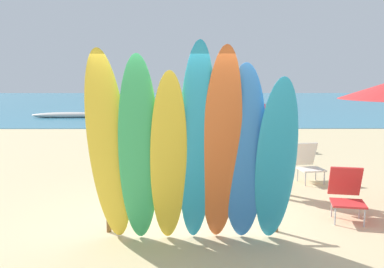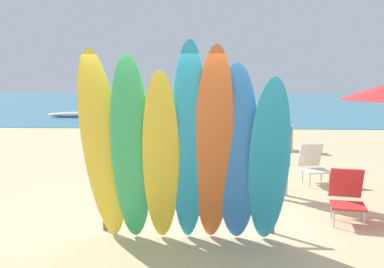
{
  "view_description": "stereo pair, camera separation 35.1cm",
  "coord_description": "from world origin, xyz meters",
  "px_view_note": "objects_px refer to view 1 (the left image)",
  "views": [
    {
      "loc": [
        -0.04,
        -5.68,
        2.23
      ],
      "look_at": [
        0.0,
        1.34,
        1.25
      ],
      "focal_mm": 38.09,
      "sensor_mm": 36.0,
      "label": 1
    },
    {
      "loc": [
        0.31,
        -5.67,
        2.23
      ],
      "look_at": [
        0.0,
        1.34,
        1.25
      ],
      "focal_mm": 38.09,
      "sensor_mm": 36.0,
      "label": 2
    }
  ],
  "objects_px": {
    "beachgoer_photographing": "(258,118)",
    "beach_chair_blue": "(346,192)",
    "beachgoer_midbeach": "(276,149)",
    "distant_boat": "(69,115)",
    "beach_chair_red": "(308,161)",
    "surfboard_rack": "(193,198)",
    "beachgoer_by_water": "(108,126)",
    "surfboard_teal_3": "(196,149)",
    "surfboard_blue_5": "(244,157)",
    "surfboard_green_1": "(139,155)",
    "surfboard_teal_6": "(276,164)",
    "surfboard_yellow_0": "(109,151)",
    "beachgoer_near_rack": "(163,136)",
    "surfboard_yellow_2": "(169,162)",
    "surfboard_orange_4": "(221,151)"
  },
  "relations": [
    {
      "from": "surfboard_yellow_0",
      "to": "surfboard_blue_5",
      "type": "xyz_separation_m",
      "value": [
        1.73,
        0.02,
        -0.08
      ]
    },
    {
      "from": "surfboard_teal_3",
      "to": "surfboard_orange_4",
      "type": "xyz_separation_m",
      "value": [
        0.32,
        0.01,
        -0.03
      ]
    },
    {
      "from": "surfboard_teal_6",
      "to": "beachgoer_near_rack",
      "type": "distance_m",
      "value": 4.59
    },
    {
      "from": "beachgoer_midbeach",
      "to": "distant_boat",
      "type": "relative_size",
      "value": 0.37
    },
    {
      "from": "surfboard_green_1",
      "to": "beachgoer_near_rack",
      "type": "bearing_deg",
      "value": 83.82
    },
    {
      "from": "beachgoer_near_rack",
      "to": "surfboard_orange_4",
      "type": "bearing_deg",
      "value": 83.83
    },
    {
      "from": "surfboard_blue_5",
      "to": "distant_boat",
      "type": "distance_m",
      "value": 18.9
    },
    {
      "from": "surfboard_green_1",
      "to": "beach_chair_blue",
      "type": "bearing_deg",
      "value": 14.95
    },
    {
      "from": "surfboard_yellow_0",
      "to": "distant_boat",
      "type": "distance_m",
      "value": 18.31
    },
    {
      "from": "surfboard_blue_5",
      "to": "surfboard_rack",
      "type": "bearing_deg",
      "value": 146.58
    },
    {
      "from": "beach_chair_red",
      "to": "surfboard_blue_5",
      "type": "bearing_deg",
      "value": -128.2
    },
    {
      "from": "surfboard_orange_4",
      "to": "surfboard_teal_6",
      "type": "height_order",
      "value": "surfboard_orange_4"
    },
    {
      "from": "surfboard_yellow_0",
      "to": "beach_chair_red",
      "type": "xyz_separation_m",
      "value": [
        3.58,
        3.46,
        -0.86
      ]
    },
    {
      "from": "surfboard_green_1",
      "to": "beachgoer_by_water",
      "type": "distance_m",
      "value": 5.53
    },
    {
      "from": "surfboard_teal_6",
      "to": "beachgoer_photographing",
      "type": "xyz_separation_m",
      "value": [
        1.1,
        7.87,
        -0.21
      ]
    },
    {
      "from": "surfboard_green_1",
      "to": "beachgoer_near_rack",
      "type": "relative_size",
      "value": 1.71
    },
    {
      "from": "surfboard_teal_3",
      "to": "beach_chair_blue",
      "type": "height_order",
      "value": "surfboard_teal_3"
    },
    {
      "from": "surfboard_orange_4",
      "to": "beachgoer_photographing",
      "type": "relative_size",
      "value": 1.71
    },
    {
      "from": "surfboard_teal_3",
      "to": "surfboard_yellow_0",
      "type": "bearing_deg",
      "value": 172.85
    },
    {
      "from": "beachgoer_midbeach",
      "to": "beachgoer_photographing",
      "type": "distance_m",
      "value": 5.44
    },
    {
      "from": "surfboard_yellow_2",
      "to": "surfboard_teal_6",
      "type": "xyz_separation_m",
      "value": [
        1.37,
        0.01,
        -0.03
      ]
    },
    {
      "from": "surfboard_orange_4",
      "to": "distant_boat",
      "type": "relative_size",
      "value": 0.66
    },
    {
      "from": "surfboard_teal_6",
      "to": "distant_boat",
      "type": "bearing_deg",
      "value": 115.82
    },
    {
      "from": "surfboard_rack",
      "to": "beachgoer_midbeach",
      "type": "xyz_separation_m",
      "value": [
        1.6,
        1.87,
        0.38
      ]
    },
    {
      "from": "beachgoer_near_rack",
      "to": "beach_chair_red",
      "type": "relative_size",
      "value": 1.85
    },
    {
      "from": "beachgoer_photographing",
      "to": "beach_chair_blue",
      "type": "distance_m",
      "value": 6.73
    },
    {
      "from": "beachgoer_by_water",
      "to": "beach_chair_red",
      "type": "xyz_separation_m",
      "value": [
        4.65,
        -1.8,
        -0.56
      ]
    },
    {
      "from": "surfboard_teal_6",
      "to": "beach_chair_blue",
      "type": "xyz_separation_m",
      "value": [
        1.39,
        1.16,
        -0.7
      ]
    },
    {
      "from": "surfboard_rack",
      "to": "beach_chair_red",
      "type": "relative_size",
      "value": 3.08
    },
    {
      "from": "beachgoer_by_water",
      "to": "beachgoer_midbeach",
      "type": "distance_m",
      "value": 4.7
    },
    {
      "from": "beachgoer_by_water",
      "to": "beachgoer_photographing",
      "type": "relative_size",
      "value": 1.08
    },
    {
      "from": "beach_chair_red",
      "to": "beachgoer_by_water",
      "type": "bearing_deg",
      "value": 148.93
    },
    {
      "from": "beachgoer_photographing",
      "to": "distant_boat",
      "type": "relative_size",
      "value": 0.38
    },
    {
      "from": "surfboard_orange_4",
      "to": "beach_chair_blue",
      "type": "xyz_separation_m",
      "value": [
        2.09,
        1.16,
        -0.88
      ]
    },
    {
      "from": "beachgoer_near_rack",
      "to": "beach_chair_blue",
      "type": "xyz_separation_m",
      "value": [
        3.12,
        -3.09,
        -0.46
      ]
    },
    {
      "from": "surfboard_teal_3",
      "to": "surfboard_teal_6",
      "type": "xyz_separation_m",
      "value": [
        1.02,
        0.01,
        -0.21
      ]
    },
    {
      "from": "beachgoer_midbeach",
      "to": "distant_boat",
      "type": "distance_m",
      "value": 17.14
    },
    {
      "from": "surfboard_teal_6",
      "to": "beach_chair_red",
      "type": "height_order",
      "value": "surfboard_teal_6"
    },
    {
      "from": "beach_chair_red",
      "to": "beachgoer_midbeach",
      "type": "bearing_deg",
      "value": -140.99
    },
    {
      "from": "beachgoer_midbeach",
      "to": "beachgoer_near_rack",
      "type": "distance_m",
      "value": 2.89
    },
    {
      "from": "surfboard_blue_5",
      "to": "surfboard_green_1",
      "type": "bearing_deg",
      "value": -170.77
    },
    {
      "from": "surfboard_orange_4",
      "to": "distant_boat",
      "type": "xyz_separation_m",
      "value": [
        -7.07,
        17.43,
        -1.16
      ]
    },
    {
      "from": "surfboard_teal_6",
      "to": "beachgoer_photographing",
      "type": "bearing_deg",
      "value": 83.86
    },
    {
      "from": "surfboard_green_1",
      "to": "surfboard_teal_6",
      "type": "bearing_deg",
      "value": -4.91
    },
    {
      "from": "surfboard_yellow_0",
      "to": "distant_boat",
      "type": "relative_size",
      "value": 0.64
    },
    {
      "from": "beachgoer_by_water",
      "to": "beach_chair_blue",
      "type": "distance_m",
      "value": 6.21
    },
    {
      "from": "surfboard_rack",
      "to": "beach_chair_blue",
      "type": "bearing_deg",
      "value": 13.26
    },
    {
      "from": "surfboard_yellow_2",
      "to": "surfboard_yellow_0",
      "type": "bearing_deg",
      "value": 170.25
    },
    {
      "from": "surfboard_green_1",
      "to": "beachgoer_photographing",
      "type": "bearing_deg",
      "value": 64.29
    },
    {
      "from": "distant_boat",
      "to": "beach_chair_red",
      "type": "bearing_deg",
      "value": -56.51
    }
  ]
}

